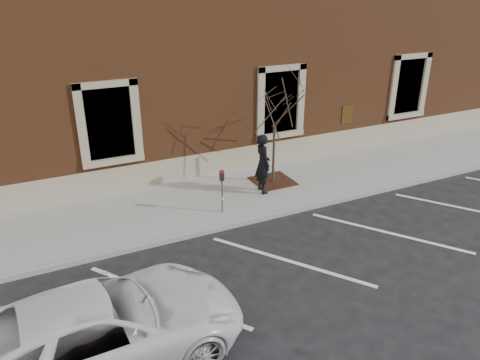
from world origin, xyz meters
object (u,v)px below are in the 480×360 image
parking_meter (222,183)px  white_truck (98,330)px  sapling (275,110)px  man (263,164)px

parking_meter → white_truck: (-4.26, -4.23, -0.33)m
sapling → white_truck: (-6.69, -5.50, -1.89)m
man → parking_meter: bearing=118.7°
sapling → man: bearing=-142.1°
parking_meter → man: bearing=18.0°
parking_meter → sapling: (2.42, 1.28, 1.56)m
man → parking_meter: size_ratio=1.46×
man → white_truck: bearing=135.2°
parking_meter → white_truck: size_ratio=0.25×
man → parking_meter: man is taller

